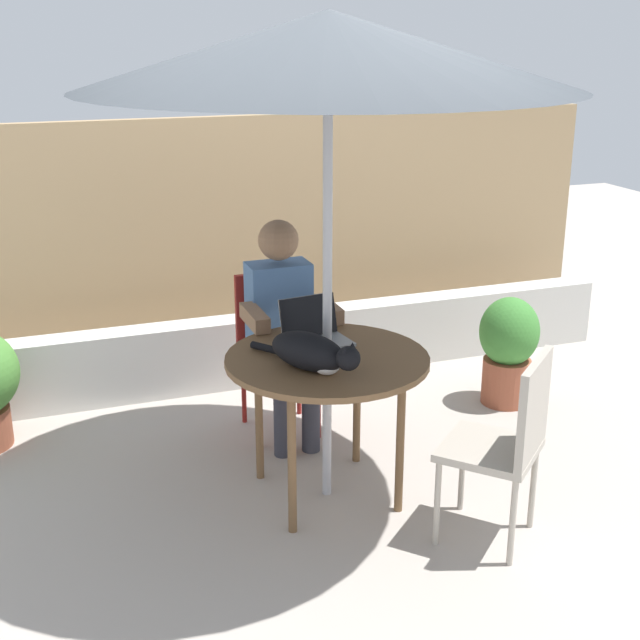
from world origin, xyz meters
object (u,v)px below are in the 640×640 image
object	(u,v)px
patio_table	(327,369)
chair_empty	(509,435)
chair_occupied	(275,339)
cat	(312,353)
patio_umbrella	(328,50)
person_seated	(283,319)
potted_plant_near_fence	(508,347)
laptop	(314,329)

from	to	relation	value
patio_table	chair_empty	xyz separation A→B (m)	(0.60, -0.66, -0.14)
chair_occupied	chair_empty	world-z (taller)	same
patio_table	cat	bearing A→B (deg)	-132.19
patio_umbrella	cat	xyz separation A→B (m)	(-0.12, -0.14, -1.30)
patio_table	person_seated	bearing A→B (deg)	90.00
person_seated	potted_plant_near_fence	size ratio (longest dim) A/B	1.83
chair_occupied	person_seated	world-z (taller)	person_seated
potted_plant_near_fence	chair_empty	bearing A→B (deg)	-121.82
potted_plant_near_fence	patio_umbrella	bearing A→B (deg)	-155.12
chair_occupied	person_seated	size ratio (longest dim) A/B	0.73
person_seated	potted_plant_near_fence	bearing A→B (deg)	-1.37
chair_empty	laptop	bearing A→B (deg)	123.88
patio_table	chair_empty	size ratio (longest dim) A/B	1.09
patio_table	chair_empty	world-z (taller)	chair_empty
chair_empty	cat	world-z (taller)	cat
patio_umbrella	cat	size ratio (longest dim) A/B	3.88
chair_occupied	patio_umbrella	bearing A→B (deg)	-90.00
chair_empty	laptop	world-z (taller)	laptop
patio_umbrella	laptop	size ratio (longest dim) A/B	6.92
patio_umbrella	person_seated	bearing A→B (deg)	90.00
patio_umbrella	potted_plant_near_fence	xyz separation A→B (m)	(1.42, 0.66, -1.75)
patio_umbrella	chair_occupied	bearing A→B (deg)	90.00
chair_occupied	cat	bearing A→B (deg)	-97.08
cat	potted_plant_near_fence	bearing A→B (deg)	27.22
patio_umbrella	chair_empty	distance (m)	1.82
patio_umbrella	patio_table	bearing A→B (deg)	0.00
chair_occupied	potted_plant_near_fence	xyz separation A→B (m)	(1.42, -0.19, -0.16)
person_seated	cat	world-z (taller)	person_seated
patio_table	cat	xyz separation A→B (m)	(-0.12, -0.14, 0.15)
laptop	cat	world-z (taller)	laptop
chair_empty	person_seated	xyz separation A→B (m)	(-0.60, 1.35, 0.17)
potted_plant_near_fence	cat	bearing A→B (deg)	-152.78
cat	patio_umbrella	bearing A→B (deg)	47.81
chair_occupied	person_seated	bearing A→B (deg)	-90.00
cat	potted_plant_near_fence	xyz separation A→B (m)	(1.54, 0.79, -0.45)
person_seated	laptop	distance (m)	0.48
potted_plant_near_fence	laptop	bearing A→B (deg)	-162.75
patio_table	potted_plant_near_fence	distance (m)	1.60
laptop	cat	distance (m)	0.38
potted_plant_near_fence	patio_table	bearing A→B (deg)	-155.12
laptop	person_seated	bearing A→B (deg)	91.30
patio_umbrella	cat	bearing A→B (deg)	-132.19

